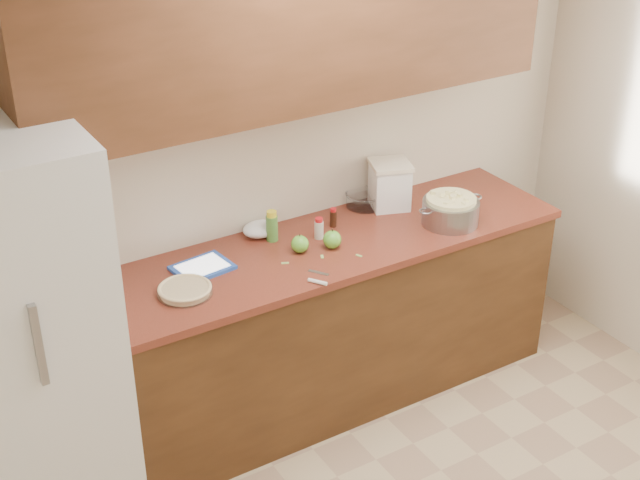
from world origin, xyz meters
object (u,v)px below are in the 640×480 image
pie (185,290)px  flour_canister (390,184)px  tablet (202,267)px  colander (450,211)px

pie → flour_canister: bearing=11.2°
tablet → flour_canister: bearing=-2.3°
colander → flour_canister: (-0.15, 0.32, 0.06)m
colander → tablet: (-1.29, 0.23, -0.06)m
pie → colander: size_ratio=0.64×
colander → flour_canister: size_ratio=1.49×
pie → tablet: size_ratio=0.87×
pie → flour_canister: flour_canister is taller
pie → flour_canister: size_ratio=0.95×
colander → pie: bearing=177.3°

